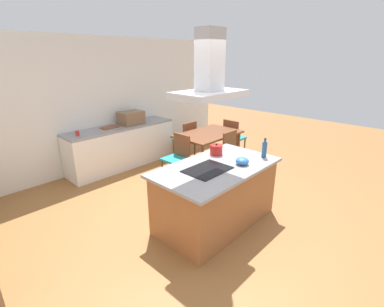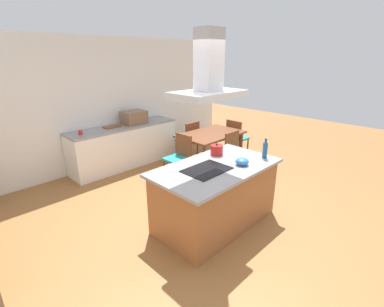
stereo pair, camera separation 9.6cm
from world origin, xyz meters
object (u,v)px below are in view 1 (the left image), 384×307
range_hood (209,76)px  mixing_bowl (242,161)px  olive_oil_bottle (264,149)px  countertop_microwave (131,118)px  cooktop (207,170)px  chair_facing_island (233,151)px  dining_table (208,137)px  coffee_mug_red (77,133)px  chair_facing_back_wall (187,138)px  tea_kettle (216,150)px  chair_at_right_end (233,135)px  chair_at_left_end (178,154)px  cutting_board (109,127)px

range_hood → mixing_bowl: bearing=-25.1°
olive_oil_bottle → countertop_microwave: bearing=92.5°
cooktop → chair_facing_island: cooktop is taller
countertop_microwave → dining_table: 1.74m
coffee_mug_red → chair_facing_island: (2.25, -2.01, -0.44)m
olive_oil_bottle → range_hood: size_ratio=0.33×
olive_oil_bottle → chair_facing_back_wall: size_ratio=0.33×
tea_kettle → dining_table: bearing=43.9°
olive_oil_bottle → chair_at_right_end: 2.59m
tea_kettle → coffee_mug_red: (-0.99, 2.55, -0.03)m
tea_kettle → chair_at_right_end: size_ratio=0.27×
countertop_microwave → chair_at_right_end: bearing=-35.4°
mixing_bowl → range_hood: size_ratio=0.20×
chair_at_right_end → coffee_mug_red: bearing=157.0°
countertop_microwave → coffee_mug_red: bearing=-178.7°
chair_facing_back_wall → range_hood: (-1.81, -2.17, 1.59)m
tea_kettle → chair_at_left_end: (0.35, 1.21, -0.47)m
coffee_mug_red → cutting_board: (0.72, 0.08, -0.04)m
coffee_mug_red → range_hood: bearing=-81.4°
dining_table → chair_at_left_end: bearing=180.0°
tea_kettle → chair_facing_back_wall: size_ratio=0.27×
coffee_mug_red → dining_table: (2.25, -1.34, -0.28)m
chair_facing_island → coffee_mug_red: bearing=138.2°
countertop_microwave → olive_oil_bottle: bearing=-87.5°
mixing_bowl → chair_facing_back_wall: mixing_bowl is taller
dining_table → chair_facing_island: size_ratio=1.57×
cooktop → tea_kettle: bearing=28.2°
olive_oil_bottle → coffee_mug_red: olive_oil_bottle is taller
chair_facing_island → countertop_microwave: bearing=116.4°
mixing_bowl → range_hood: 1.27m
olive_oil_bottle → coffee_mug_red: 3.44m
mixing_bowl → dining_table: (1.34, 1.73, -0.28)m
tea_kettle → mixing_bowl: (-0.08, -0.52, -0.02)m
cooktop → chair_facing_back_wall: size_ratio=0.67×
dining_table → range_hood: size_ratio=1.56×
dining_table → coffee_mug_red: bearing=149.1°
cooktop → tea_kettle: tea_kettle is taller
coffee_mug_red → range_hood: 3.11m
mixing_bowl → range_hood: bearing=154.9°
countertop_microwave → chair_facing_back_wall: (1.01, -0.71, -0.53)m
chair_at_right_end → chair_at_left_end: size_ratio=1.00×
tea_kettle → mixing_bowl: tea_kettle is taller
dining_table → chair_facing_back_wall: 0.68m
olive_oil_bottle → chair_at_right_end: olive_oil_bottle is taller
coffee_mug_red → dining_table: coffee_mug_red is taller
mixing_bowl → chair_at_left_end: bearing=76.3°
mixing_bowl → cutting_board: (-0.19, 3.15, -0.04)m
chair_at_left_end → countertop_microwave: bearing=94.0°
coffee_mug_red → chair_at_right_end: 3.46m
range_hood → chair_at_left_end: bearing=59.2°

